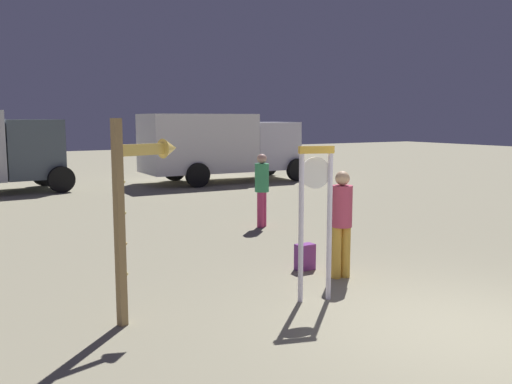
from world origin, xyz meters
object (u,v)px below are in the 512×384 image
standing_clock (315,205)px  person_distant (262,186)px  person_near_clock (342,219)px  backpack (305,257)px  arrow_sign (139,191)px  box_truck_near (218,144)px

standing_clock → person_distant: (2.10, 4.88, -0.38)m
person_near_clock → backpack: bearing=107.7°
arrow_sign → box_truck_near: bearing=59.6°
standing_clock → box_truck_near: size_ratio=0.33×
arrow_sign → person_distant: size_ratio=1.48×
arrow_sign → person_distant: arrow_sign is taller
arrow_sign → backpack: arrow_sign is taller
person_distant → box_truck_near: bearing=69.4°
standing_clock → person_distant: 5.33m
standing_clock → person_near_clock: bearing=33.6°
arrow_sign → box_truck_near: 15.26m
standing_clock → box_truck_near: bearing=68.4°
person_near_clock → box_truck_near: box_truck_near is taller
arrow_sign → person_distant: (4.41, 4.37, -0.68)m
standing_clock → box_truck_near: box_truck_near is taller
standing_clock → backpack: size_ratio=4.92×
standing_clock → arrow_sign: bearing=167.5°
arrow_sign → person_near_clock: bearing=2.8°
box_truck_near → person_near_clock: bearing=-108.6°
standing_clock → person_near_clock: (1.02, 0.68, -0.39)m
person_near_clock → person_distant: person_distant is taller
box_truck_near → backpack: bearing=-110.5°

